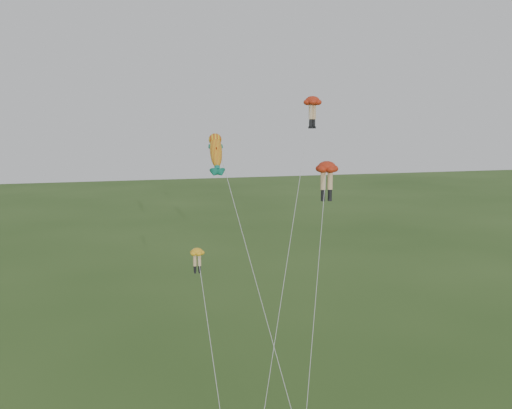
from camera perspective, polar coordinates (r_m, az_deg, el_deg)
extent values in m
ellipsoid|color=red|center=(41.43, 5.67, 10.29)|extent=(1.87, 1.87, 0.67)
cylinder|color=#E7BB88|center=(41.23, 5.50, 9.20)|extent=(0.30, 0.30, 1.02)
cylinder|color=black|center=(41.22, 5.49, 8.14)|extent=(0.23, 0.23, 0.51)
cube|color=black|center=(41.22, 5.48, 7.68)|extent=(0.31, 0.34, 0.15)
cylinder|color=#E7BB88|center=(41.58, 5.80, 9.19)|extent=(0.30, 0.30, 1.02)
cylinder|color=black|center=(41.57, 5.79, 8.13)|extent=(0.23, 0.23, 0.51)
cube|color=black|center=(41.57, 5.78, 7.68)|extent=(0.31, 0.34, 0.15)
cylinder|color=silver|center=(35.91, 3.41, -3.88)|extent=(7.27, 10.63, 18.80)
ellipsoid|color=red|center=(37.18, 7.10, 3.76)|extent=(1.74, 1.74, 0.76)
cylinder|color=#E7BB88|center=(37.20, 6.73, 2.38)|extent=(0.34, 0.34, 1.16)
cylinder|color=black|center=(37.29, 6.71, 1.04)|extent=(0.26, 0.26, 0.58)
cube|color=black|center=(37.34, 6.70, 0.47)|extent=(0.24, 0.36, 0.17)
cylinder|color=#E7BB88|center=(37.32, 7.42, 2.38)|extent=(0.34, 0.34, 1.16)
cylinder|color=black|center=(37.42, 7.40, 1.05)|extent=(0.26, 0.26, 0.58)
cube|color=black|center=(37.46, 7.39, 0.49)|extent=(0.24, 0.36, 0.17)
cylinder|color=silver|center=(33.93, 6.06, -8.41)|extent=(4.64, 7.91, 14.45)
ellipsoid|color=yellow|center=(34.10, -5.92, -4.71)|extent=(1.00, 1.00, 0.45)
cylinder|color=#E7BB88|center=(34.21, -6.14, -5.58)|extent=(0.20, 0.20, 0.68)
cylinder|color=black|center=(34.34, -6.13, -6.41)|extent=(0.16, 0.16, 0.34)
cube|color=black|center=(34.39, -6.12, -6.76)|extent=(0.14, 0.21, 0.10)
cylinder|color=#E7BB88|center=(34.23, -5.68, -5.56)|extent=(0.20, 0.20, 0.68)
cylinder|color=black|center=(34.36, -5.67, -6.39)|extent=(0.16, 0.16, 0.34)
cube|color=black|center=(34.41, -5.66, -6.75)|extent=(0.14, 0.21, 0.10)
cylinder|color=silver|center=(32.37, -4.54, -13.82)|extent=(0.13, 6.61, 9.53)
ellipsoid|color=yellow|center=(37.34, -4.03, 5.43)|extent=(1.24, 2.50, 2.69)
sphere|color=yellow|center=(37.34, -4.03, 5.43)|extent=(1.08, 1.38, 1.26)
cone|color=#127761|center=(37.34, -4.03, 5.43)|extent=(0.87, 1.31, 1.17)
cone|color=#127761|center=(37.34, -4.03, 5.43)|extent=(0.87, 1.31, 1.17)
cone|color=#127761|center=(37.34, -4.03, 5.43)|extent=(0.49, 0.73, 0.65)
cone|color=#127761|center=(37.34, -4.03, 5.43)|extent=(0.49, 0.73, 0.65)
cone|color=#B43913|center=(37.34, -4.03, 5.43)|extent=(0.53, 0.72, 0.66)
cylinder|color=silver|center=(33.52, -0.14, -7.96)|extent=(1.94, 11.05, 15.13)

